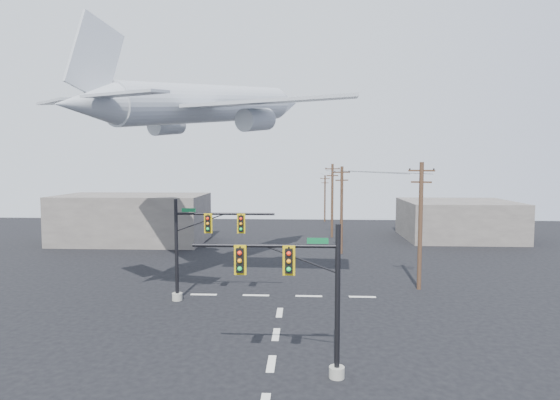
# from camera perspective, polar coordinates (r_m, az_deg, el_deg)

# --- Properties ---
(ground) EXTENTS (120.00, 120.00, 0.00)m
(ground) POSITION_cam_1_polar(r_m,az_deg,el_deg) (24.72, -1.08, -19.34)
(ground) COLOR black
(ground) RESTS_ON ground
(lane_markings) EXTENTS (14.00, 21.20, 0.01)m
(lane_markings) POSITION_cam_1_polar(r_m,az_deg,el_deg) (29.66, -0.33, -15.16)
(lane_markings) COLOR silver
(lane_markings) RESTS_ON ground
(signal_mast_near) EXTENTS (7.09, 0.80, 7.24)m
(signal_mast_near) POSITION_cam_1_polar(r_m,az_deg,el_deg) (22.03, 3.16, -11.59)
(signal_mast_near) COLOR gray
(signal_mast_near) RESTS_ON ground
(signal_mast_far) EXTENTS (7.50, 0.82, 7.43)m
(signal_mast_far) POSITION_cam_1_polar(r_m,az_deg,el_deg) (34.37, -10.03, -5.59)
(signal_mast_far) COLOR gray
(signal_mast_far) RESTS_ON ground
(utility_pole_a) EXTENTS (1.96, 0.73, 10.08)m
(utility_pole_a) POSITION_cam_1_polar(r_m,az_deg,el_deg) (38.38, 16.74, -2.74)
(utility_pole_a) COLOR #4A2E1F
(utility_pole_a) RESTS_ON ground
(utility_pole_b) EXTENTS (1.84, 0.90, 9.64)m
(utility_pole_b) POSITION_cam_1_polar(r_m,az_deg,el_deg) (51.64, 7.52, -1.01)
(utility_pole_b) COLOR #4A2E1F
(utility_pole_b) RESTS_ON ground
(utility_pole_c) EXTENTS (2.01, 0.56, 9.89)m
(utility_pole_c) POSITION_cam_1_polar(r_m,az_deg,el_deg) (62.91, 6.38, 0.11)
(utility_pole_c) COLOR #4A2E1F
(utility_pole_c) RESTS_ON ground
(utility_pole_d) EXTENTS (1.59, 0.59, 7.90)m
(utility_pole_d) POSITION_cam_1_polar(r_m,az_deg,el_deg) (80.08, 5.49, 0.32)
(utility_pole_d) COLOR #4A2E1F
(utility_pole_d) RESTS_ON ground
(power_lines) EXTENTS (7.23, 42.82, 0.94)m
(power_lines) POSITION_cam_1_polar(r_m,az_deg,el_deg) (58.30, 7.65, 3.28)
(power_lines) COLOR black
(airliner) EXTENTS (23.36, 25.54, 7.24)m
(airliner) POSITION_cam_1_polar(r_m,az_deg,el_deg) (39.32, -8.50, 11.43)
(airliner) COLOR #A6ACB2
(building_left) EXTENTS (18.00, 10.00, 6.00)m
(building_left) POSITION_cam_1_polar(r_m,az_deg,el_deg) (61.86, -17.53, -2.17)
(building_left) COLOR slate
(building_left) RESTS_ON ground
(building_right) EXTENTS (14.00, 12.00, 5.00)m
(building_right) POSITION_cam_1_polar(r_m,az_deg,el_deg) (66.22, 20.88, -2.26)
(building_right) COLOR slate
(building_right) RESTS_ON ground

